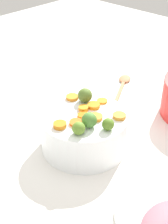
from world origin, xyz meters
The scene contains 18 objects.
tabletop centered at (0.00, 0.00, 0.01)m, with size 2.40×2.40×0.02m, color white.
serving_bowl_carrots centered at (-0.01, -0.01, 0.07)m, with size 0.24×0.24×0.11m, color white.
carrot_slice_0 centered at (0.00, -0.01, 0.13)m, with size 0.03×0.03×0.01m, color orange.
carrot_slice_1 centered at (-0.02, -0.03, 0.13)m, with size 0.03×0.03×0.01m, color orange.
carrot_slice_2 centered at (0.04, 0.00, 0.13)m, with size 0.04×0.04×0.01m, color orange.
carrot_slice_3 centered at (-0.01, 0.02, 0.13)m, with size 0.04×0.04×0.01m, color orange.
carrot_slice_4 centered at (-0.05, -0.02, 0.13)m, with size 0.04×0.04×0.01m, color orange.
carrot_slice_5 centered at (-0.04, -0.10, 0.13)m, with size 0.04×0.04×0.01m, color orange.
carrot_slice_6 centered at (-0.06, 0.06, 0.13)m, with size 0.03×0.03×0.01m, color orange.
carrot_slice_7 centered at (-0.09, -0.02, 0.13)m, with size 0.03×0.03×0.01m, color orange.
carrot_slice_8 centered at (0.08, -0.02, 0.13)m, with size 0.03×0.03×0.01m, color orange.
brussels_sprout_0 centered at (-0.06, -0.06, 0.15)m, with size 0.04×0.04×0.04m, color #55722C.
brussels_sprout_1 centered at (0.00, 0.07, 0.14)m, with size 0.03×0.03×0.03m, color #557D24.
brussels_sprout_2 centered at (0.02, 0.03, 0.15)m, with size 0.04×0.04×0.04m, color #4D8233.
brussels_sprout_3 centered at (0.06, 0.03, 0.14)m, with size 0.03×0.03×0.03m, color olive.
wooden_spoon centered at (-0.35, -0.15, 0.03)m, with size 0.30×0.17×0.01m.
ham_plate centered at (0.06, 0.29, 0.03)m, with size 0.22×0.22×0.01m, color white.
ham_slice_main centered at (0.08, 0.30, 0.05)m, with size 0.14×0.09×0.03m, color #C36170.
Camera 1 is at (0.53, 0.50, 0.62)m, focal length 53.69 mm.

